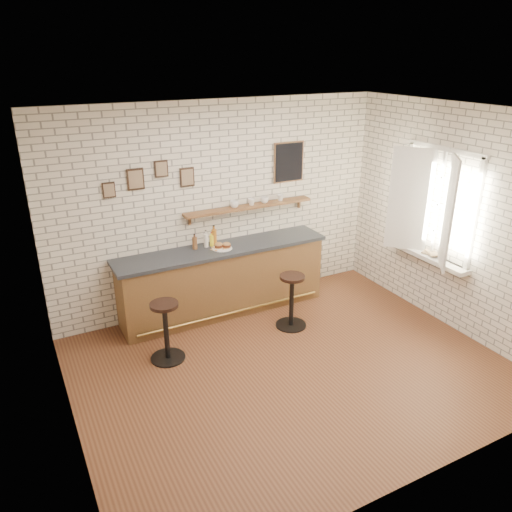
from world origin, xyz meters
The scene contains 21 objects.
ground centered at (0.00, 0.00, 0.00)m, with size 5.00×5.00×0.00m, color brown.
bar_counter centered at (-0.13, 1.70, 0.51)m, with size 3.10×0.65×1.01m.
sandwich_plate centered at (-0.16, 1.66, 1.02)m, with size 0.28×0.28×0.01m, color white.
ciabatta_sandwich centered at (-0.15, 1.66, 1.06)m, with size 0.24×0.16×0.08m.
potato_chips centered at (-0.17, 1.65, 1.02)m, with size 0.27×0.19×0.00m.
bitters_bottle_brown centered at (-0.49, 1.82, 1.10)m, with size 0.07×0.07×0.22m.
bitters_bottle_white centered at (-0.33, 1.82, 1.11)m, with size 0.06×0.06×0.25m.
bitters_bottle_amber centered at (-0.20, 1.82, 1.13)m, with size 0.07×0.07×0.30m.
condiment_bottle_yellow centered at (-0.24, 1.82, 1.10)m, with size 0.06×0.06×0.21m.
bar_stool_left centered at (-1.27, 0.88, 0.42)m, with size 0.43×0.43×0.78m.
bar_stool_right centered at (0.52, 0.86, 0.41)m, with size 0.44×0.44×0.77m.
wall_shelf centered at (0.40, 1.90, 1.48)m, with size 2.00×0.18×0.18m.
shelf_cup_a centered at (0.16, 1.90, 1.55)m, with size 0.13×0.13×0.10m, color white.
shelf_cup_b centered at (0.44, 1.90, 1.55)m, with size 0.11×0.11×0.10m, color white.
shelf_cup_c centered at (0.65, 1.90, 1.55)m, with size 0.12×0.12×0.09m, color white.
shelf_cup_d centered at (0.92, 1.90, 1.55)m, with size 0.10×0.10×0.09m, color white.
back_wall_decor centered at (0.23, 1.98, 2.05)m, with size 2.96×0.02×0.56m.
window_sill centered at (2.40, 0.30, 0.90)m, with size 0.20×1.35×0.06m.
casement_window centered at (2.36, 0.30, 1.65)m, with size 0.40×1.30×1.56m.
book_lower centered at (2.38, 0.27, 0.94)m, with size 0.17×0.22×0.02m, color tan.
book_upper centered at (2.38, 0.27, 0.96)m, with size 0.16×0.22×0.02m, color tan.
Camera 1 is at (-2.75, -4.33, 3.58)m, focal length 35.00 mm.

